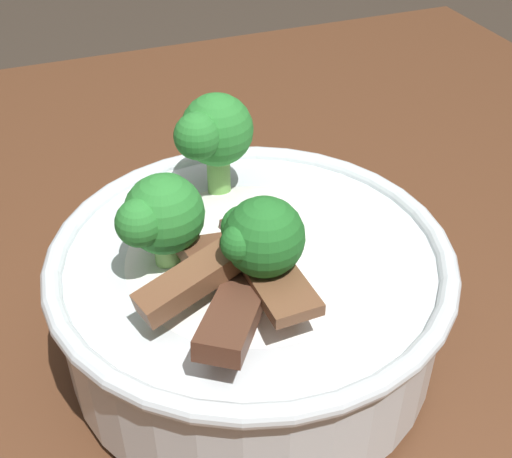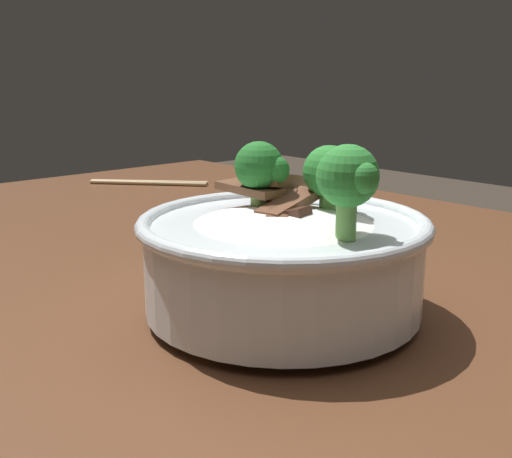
{
  "view_description": "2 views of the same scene",
  "coord_description": "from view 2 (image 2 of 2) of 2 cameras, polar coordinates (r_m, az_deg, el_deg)",
  "views": [
    {
      "loc": [
        -0.14,
        0.09,
        1.13
      ],
      "look_at": [
        0.19,
        -0.03,
        0.87
      ],
      "focal_mm": 46.81,
      "sensor_mm": 36.0,
      "label": 1
    },
    {
      "loc": [
        0.49,
        -0.36,
        1.01
      ],
      "look_at": [
        0.14,
        -0.04,
        0.89
      ],
      "focal_mm": 44.05,
      "sensor_mm": 36.0,
      "label": 2
    }
  ],
  "objects": [
    {
      "name": "chopsticks_pair",
      "position": [
        1.15,
        -9.73,
        4.18
      ],
      "size": [
        0.17,
        0.15,
        0.01
      ],
      "color": "tan",
      "rests_on": "dining_table"
    },
    {
      "name": "dining_table",
      "position": [
        0.68,
        -5.39,
        -12.91
      ],
      "size": [
        1.31,
        1.01,
        0.81
      ],
      "color": "#56331E",
      "rests_on": "ground"
    },
    {
      "name": "rice_bowl",
      "position": [
        0.51,
        2.61,
        -2.04
      ],
      "size": [
        0.24,
        0.24,
        0.15
      ],
      "color": "silver",
      "rests_on": "dining_table"
    }
  ]
}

